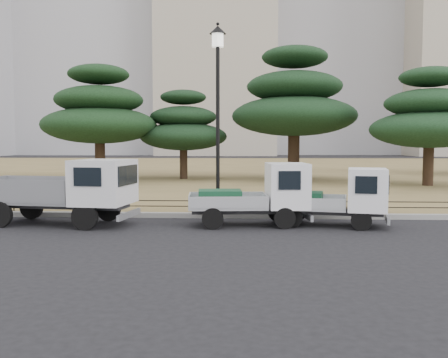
{
  "coord_description": "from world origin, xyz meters",
  "views": [
    {
      "loc": [
        0.71,
        -13.28,
        2.43
      ],
      "look_at": [
        0.0,
        2.0,
        1.3
      ],
      "focal_mm": 40.0,
      "sensor_mm": 36.0,
      "label": 1
    }
  ],
  "objects_px": {
    "truck_kei_front": "(258,194)",
    "street_lamp": "(218,87)",
    "truck_kei_rear": "(339,197)",
    "truck_large": "(66,188)"
  },
  "relations": [
    {
      "from": "truck_kei_front",
      "to": "street_lamp",
      "type": "height_order",
      "value": "street_lamp"
    },
    {
      "from": "truck_kei_rear",
      "to": "street_lamp",
      "type": "bearing_deg",
      "value": 166.68
    },
    {
      "from": "truck_kei_front",
      "to": "street_lamp",
      "type": "distance_m",
      "value": 3.91
    },
    {
      "from": "truck_large",
      "to": "street_lamp",
      "type": "xyz_separation_m",
      "value": [
        4.37,
        1.8,
        3.13
      ]
    },
    {
      "from": "truck_large",
      "to": "truck_kei_rear",
      "type": "relative_size",
      "value": 1.35
    },
    {
      "from": "truck_large",
      "to": "street_lamp",
      "type": "bearing_deg",
      "value": 29.94
    },
    {
      "from": "truck_kei_front",
      "to": "truck_kei_rear",
      "type": "height_order",
      "value": "truck_kei_front"
    },
    {
      "from": "truck_large",
      "to": "street_lamp",
      "type": "distance_m",
      "value": 5.67
    },
    {
      "from": "truck_kei_rear",
      "to": "street_lamp",
      "type": "xyz_separation_m",
      "value": [
        -3.6,
        1.69,
        3.36
      ]
    },
    {
      "from": "truck_large",
      "to": "truck_kei_front",
      "type": "xyz_separation_m",
      "value": [
        5.65,
        0.14,
        -0.17
      ]
    }
  ]
}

